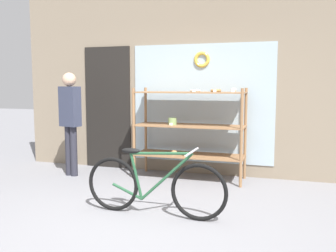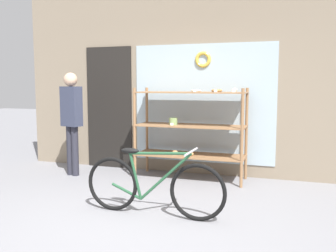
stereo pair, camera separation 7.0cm
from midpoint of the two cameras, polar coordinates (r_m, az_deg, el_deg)
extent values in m
plane|color=gray|center=(3.96, -6.81, -15.33)|extent=(30.00, 30.00, 0.00)
cube|color=gray|center=(6.14, 3.13, 8.32)|extent=(6.04, 0.08, 3.34)
cube|color=#A3B7C1|center=(6.05, 4.83, 3.41)|extent=(2.30, 0.02, 1.90)
cube|color=black|center=(6.62, -9.45, 2.74)|extent=(0.84, 0.03, 2.10)
torus|color=gold|center=(6.03, 4.85, 10.06)|extent=(0.26, 0.06, 0.26)
cylinder|color=#8E6642|center=(5.78, -5.59, -1.19)|extent=(0.04, 0.04, 1.41)
cylinder|color=#8E6642|center=(5.35, 10.75, -1.87)|extent=(0.04, 0.04, 1.41)
cylinder|color=#8E6642|center=(6.25, -3.73, -0.59)|extent=(0.04, 0.04, 1.41)
cylinder|color=#8E6642|center=(5.86, 11.36, -1.18)|extent=(0.04, 0.04, 1.41)
cube|color=#8E6642|center=(5.81, 2.92, -4.43)|extent=(1.68, 0.56, 0.02)
cube|color=#8E6642|center=(5.74, 2.95, 0.05)|extent=(1.68, 0.56, 0.02)
cube|color=#8E6642|center=(5.70, 2.98, 5.14)|extent=(1.68, 0.56, 0.02)
ellipsoid|color=#AD7F4C|center=(5.81, 0.60, -4.01)|extent=(0.09, 0.08, 0.06)
cube|color=white|center=(5.76, 0.45, -4.24)|extent=(0.05, 0.00, 0.04)
torus|color=tan|center=(5.73, 2.64, -4.26)|extent=(0.16, 0.16, 0.04)
cube|color=white|center=(5.65, 2.41, -4.46)|extent=(0.05, 0.00, 0.04)
cylinder|color=#7A995B|center=(5.77, 0.33, 0.72)|extent=(0.13, 0.13, 0.11)
cube|color=white|center=(5.70, 0.12, 0.30)|extent=(0.05, 0.00, 0.04)
torus|color=#B27A42|center=(5.70, 6.95, 5.39)|extent=(0.16, 0.16, 0.04)
cube|color=white|center=(5.61, 6.78, 5.35)|extent=(0.05, 0.00, 0.04)
torus|color=beige|center=(5.76, 3.82, 5.41)|extent=(0.15, 0.15, 0.04)
cube|color=white|center=(5.67, 3.61, 5.40)|extent=(0.05, 0.00, 0.04)
ellipsoid|color=beige|center=(5.60, 9.60, 5.43)|extent=(0.09, 0.07, 0.06)
cube|color=white|center=(5.55, 9.52, 5.30)|extent=(0.05, 0.00, 0.04)
torus|color=black|center=(4.43, -8.83, -8.72)|extent=(0.63, 0.06, 0.63)
torus|color=black|center=(4.07, 4.25, -10.02)|extent=(0.63, 0.06, 0.63)
cylinder|color=#235133|center=(4.14, -0.76, -7.77)|extent=(0.61, 0.04, 0.58)
cylinder|color=#235133|center=(4.10, -1.61, -4.20)|extent=(0.72, 0.05, 0.07)
cylinder|color=#235133|center=(4.27, -5.33, -7.61)|extent=(0.16, 0.04, 0.52)
cylinder|color=#235133|center=(4.37, -6.70, -9.86)|extent=(0.37, 0.04, 0.17)
ellipsoid|color=black|center=(4.24, -6.16, -3.75)|extent=(0.22, 0.09, 0.06)
cylinder|color=#B2B2B7|center=(3.99, 3.23, -3.93)|extent=(0.03, 0.46, 0.02)
cylinder|color=#282833|center=(6.24, -15.20, -3.64)|extent=(0.11, 0.11, 0.80)
cylinder|color=#282833|center=(6.17, -14.48, -3.75)|extent=(0.11, 0.11, 0.80)
cube|color=#33384C|center=(6.12, -15.04, 2.89)|extent=(0.35, 0.25, 0.63)
sphere|color=tan|center=(6.11, -15.15, 6.85)|extent=(0.22, 0.22, 0.22)
camera|label=1|loc=(0.04, -90.41, -0.05)|focal=40.00mm
camera|label=2|loc=(0.04, 89.59, 0.05)|focal=40.00mm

